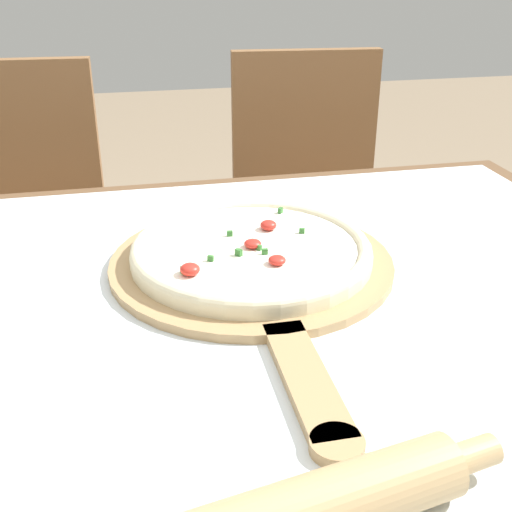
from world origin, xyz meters
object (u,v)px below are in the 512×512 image
(pizza, at_px, (251,250))
(chair_left, at_px, (23,227))
(pizza_peel, at_px, (254,269))
(chair_right, at_px, (309,204))

(pizza, height_order, chair_left, chair_left)
(pizza_peel, relative_size, chair_left, 0.65)
(chair_right, bearing_deg, pizza, -107.44)
(pizza_peel, bearing_deg, pizza, 90.32)
(pizza_peel, height_order, pizza, pizza)
(pizza, bearing_deg, chair_left, 119.14)
(pizza, relative_size, chair_left, 0.36)
(pizza_peel, distance_m, chair_left, 0.89)
(pizza, height_order, chair_right, chair_right)
(pizza_peel, xyz_separation_m, chair_left, (-0.41, 0.76, -0.22))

